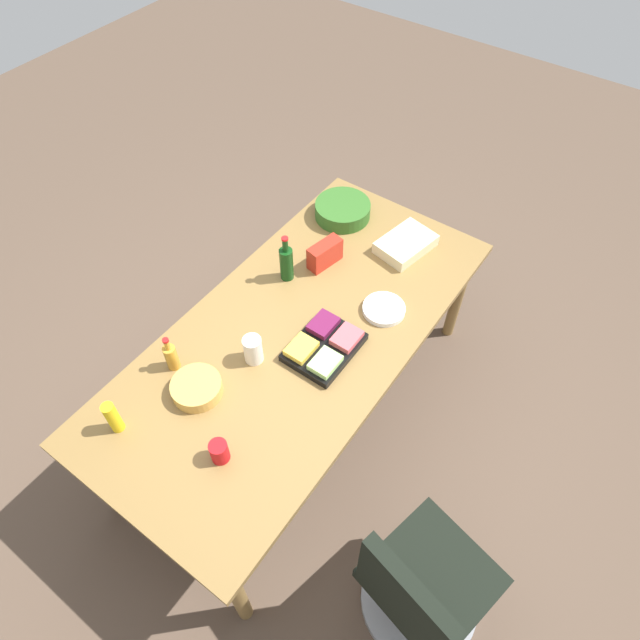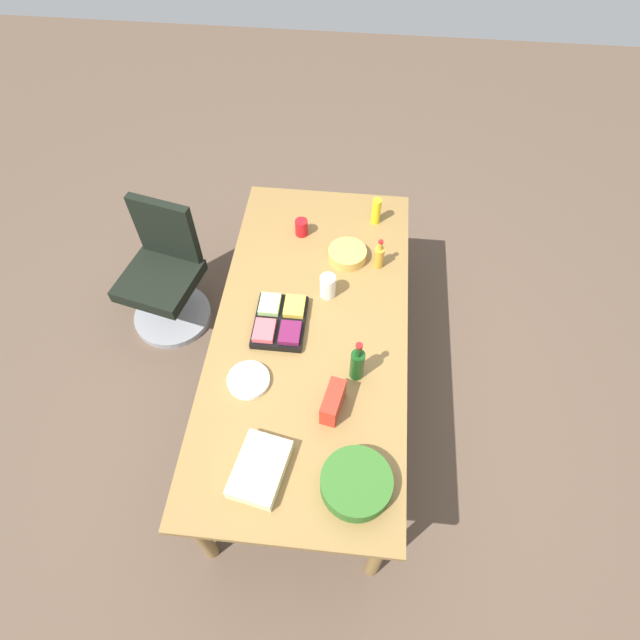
# 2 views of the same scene
# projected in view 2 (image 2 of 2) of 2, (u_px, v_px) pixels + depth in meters

# --- Properties ---
(ground_plane) EXTENTS (10.00, 10.00, 0.00)m
(ground_plane) POSITION_uv_depth(u_px,v_px,m) (312.00, 393.00, 3.51)
(ground_plane) COLOR brown
(conference_table) EXTENTS (2.28, 1.07, 0.78)m
(conference_table) POSITION_uv_depth(u_px,v_px,m) (311.00, 335.00, 2.94)
(conference_table) COLOR olive
(conference_table) RESTS_ON ground
(office_chair) EXTENTS (0.58, 0.58, 0.94)m
(office_chair) POSITION_uv_depth(u_px,v_px,m) (166.00, 281.00, 3.61)
(office_chair) COLOR gray
(office_chair) RESTS_ON ground
(red_solo_cup) EXTENTS (0.09, 0.09, 0.11)m
(red_solo_cup) POSITION_uv_depth(u_px,v_px,m) (301.00, 227.00, 3.26)
(red_solo_cup) COLOR red
(red_solo_cup) RESTS_ON conference_table
(chip_bag_red) EXTENTS (0.21, 0.12, 0.14)m
(chip_bag_red) POSITION_uv_depth(u_px,v_px,m) (333.00, 402.00, 2.54)
(chip_bag_red) COLOR red
(chip_bag_red) RESTS_ON conference_table
(wine_bottle) EXTENTS (0.09, 0.09, 0.29)m
(wine_bottle) POSITION_uv_depth(u_px,v_px,m) (357.00, 364.00, 2.62)
(wine_bottle) COLOR #113E13
(wine_bottle) RESTS_ON conference_table
(salad_bowl) EXTENTS (0.38, 0.38, 0.09)m
(salad_bowl) POSITION_uv_depth(u_px,v_px,m) (356.00, 483.00, 2.33)
(salad_bowl) COLOR #2E6021
(salad_bowl) RESTS_ON conference_table
(fruit_platter) EXTENTS (0.36, 0.28, 0.07)m
(fruit_platter) POSITION_uv_depth(u_px,v_px,m) (280.00, 321.00, 2.87)
(fruit_platter) COLOR black
(fruit_platter) RESTS_ON conference_table
(mayo_jar) EXTENTS (0.09, 0.09, 0.15)m
(mayo_jar) POSITION_uv_depth(u_px,v_px,m) (328.00, 286.00, 2.96)
(mayo_jar) COLOR white
(mayo_jar) RESTS_ON conference_table
(paper_plate_stack) EXTENTS (0.28, 0.28, 0.03)m
(paper_plate_stack) POSITION_uv_depth(u_px,v_px,m) (249.00, 380.00, 2.67)
(paper_plate_stack) COLOR white
(paper_plate_stack) RESTS_ON conference_table
(sheet_cake) EXTENTS (0.36, 0.28, 0.07)m
(sheet_cake) POSITION_uv_depth(u_px,v_px,m) (260.00, 469.00, 2.38)
(sheet_cake) COLOR beige
(sheet_cake) RESTS_ON conference_table
(chip_bowl) EXTENTS (0.28, 0.28, 0.07)m
(chip_bowl) POSITION_uv_depth(u_px,v_px,m) (347.00, 254.00, 3.16)
(chip_bowl) COLOR gold
(chip_bowl) RESTS_ON conference_table
(mustard_bottle) EXTENTS (0.07, 0.07, 0.18)m
(mustard_bottle) POSITION_uv_depth(u_px,v_px,m) (376.00, 211.00, 3.30)
(mustard_bottle) COLOR yellow
(mustard_bottle) RESTS_ON conference_table
(dressing_bottle) EXTENTS (0.08, 0.08, 0.21)m
(dressing_bottle) POSITION_uv_depth(u_px,v_px,m) (379.00, 257.00, 3.09)
(dressing_bottle) COLOR gold
(dressing_bottle) RESTS_ON conference_table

